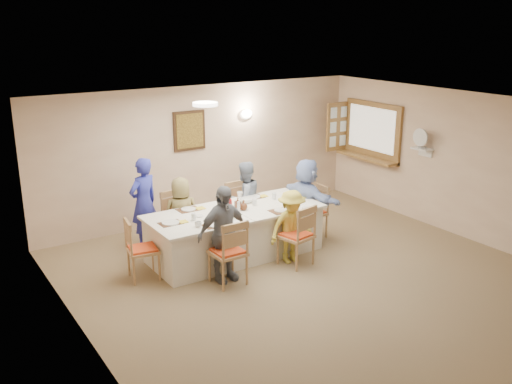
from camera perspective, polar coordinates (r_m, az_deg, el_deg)
ground at (r=8.32m, az=6.49°, el=-9.09°), size 7.00×7.00×0.00m
room_walls at (r=7.78m, az=6.86°, el=0.99°), size 7.00×7.00×7.00m
wall_picture at (r=10.42m, az=-6.68°, el=6.11°), size 0.62×0.05×0.72m
wall_sconce at (r=10.95m, az=-0.98°, el=7.80°), size 0.26×0.09×0.18m
ceiling_light at (r=8.26m, az=-5.10°, el=8.75°), size 0.36×0.36×0.05m
serving_hatch at (r=11.62m, az=11.58°, el=5.99°), size 0.06×1.50×1.15m
hatch_sill at (r=11.65m, az=11.00°, el=3.41°), size 0.30×1.50×0.05m
shutter_door at (r=12.00m, az=8.14°, el=6.50°), size 0.55×0.04×1.00m
fan_shelf at (r=10.68m, az=16.28°, el=4.16°), size 0.22×0.36×0.03m
desk_fan at (r=10.63m, az=16.23°, el=4.93°), size 0.30×0.30×0.28m
dining_table at (r=9.07m, az=-2.10°, el=-4.12°), size 2.78×1.18×0.76m
chair_back_left at (r=9.44m, az=-7.74°, el=-2.80°), size 0.51×0.51×0.95m
chair_back_right at (r=9.98m, az=-1.50°, el=-1.65°), size 0.47×0.47×0.91m
chair_front_left at (r=8.10m, az=-2.84°, el=-5.92°), size 0.48×0.48×0.98m
chair_front_right at (r=8.72m, az=4.01°, el=-4.27°), size 0.55×0.55×0.97m
chair_left_end at (r=8.41m, az=-11.24°, el=-5.58°), size 0.51×0.51×0.93m
chair_right_end at (r=9.88m, az=5.64°, el=-1.95°), size 0.45×0.45×0.91m
diner_back_left at (r=9.29m, az=-7.45°, el=-2.22°), size 0.75×0.62×1.22m
diner_back_right at (r=9.82m, az=-1.15°, el=-0.72°), size 0.79×0.69×1.32m
diner_front_left at (r=8.12m, az=-3.29°, el=-4.21°), size 0.88×0.46×1.42m
diner_front_right at (r=8.78m, az=3.55°, el=-3.48°), size 0.78×0.48×1.16m
diner_right_end at (r=9.72m, az=5.08°, el=-0.71°), size 1.35×0.58×1.40m
caregiver at (r=9.49m, az=-11.17°, el=-1.08°), size 0.78×0.71×1.51m
placemat_fl at (r=8.31m, az=-4.19°, el=-3.33°), size 0.32×0.24×0.01m
plate_fl at (r=8.31m, az=-4.19°, el=-3.26°), size 0.24×0.24×0.02m
napkin_fl at (r=8.35m, az=-2.94°, el=-3.16°), size 0.13×0.13×0.01m
placemat_fr at (r=8.92m, az=2.58°, el=-1.88°), size 0.37×0.27×0.01m
plate_fr at (r=8.91m, az=2.58°, el=-1.82°), size 0.23×0.23×0.01m
napkin_fr at (r=8.98m, az=3.70°, el=-1.72°), size 0.13×0.13×0.01m
placemat_bl at (r=9.02m, az=-6.77°, el=-1.76°), size 0.35×0.26×0.01m
plate_bl at (r=9.02m, az=-6.77°, el=-1.70°), size 0.23×0.23×0.01m
napkin_bl at (r=9.05m, az=-5.61°, el=-1.61°), size 0.14×0.14×0.01m
placemat_br at (r=9.58m, az=-0.33°, el=-0.53°), size 0.35×0.26×0.01m
plate_br at (r=9.57m, az=-0.33°, el=-0.47°), size 0.26×0.26×0.02m
napkin_br at (r=9.63m, az=0.73°, el=-0.39°), size 0.13×0.13×0.01m
placemat_le at (r=8.46m, az=-8.54°, el=-3.11°), size 0.33×0.24×0.01m
plate_le at (r=8.46m, az=-8.54°, el=-3.05°), size 0.26×0.26×0.02m
napkin_le at (r=8.49m, az=-7.29°, el=-2.95°), size 0.13×0.13×0.01m
placemat_re at (r=9.53m, az=3.67°, el=-0.65°), size 0.32×0.24×0.01m
plate_re at (r=9.53m, az=3.67°, el=-0.59°), size 0.26×0.26×0.02m
napkin_re at (r=9.59m, az=4.71°, el=-0.51°), size 0.15×0.15×0.01m
teacup_a at (r=8.27m, az=-5.81°, el=-3.21°), size 0.14×0.14×0.08m
teacup_b at (r=9.58m, az=-1.62°, el=-0.26°), size 0.12×0.12×0.09m
bowl_a at (r=8.59m, az=-2.71°, el=-2.47°), size 0.30×0.30×0.05m
bowl_b at (r=9.31m, az=-0.92°, el=-0.84°), size 0.33×0.33×0.07m
condiment_ketchup at (r=8.91m, az=-2.69°, el=-1.09°), size 0.13×0.13×0.25m
condiment_brown at (r=8.97m, az=-1.84°, el=-1.15°), size 0.11×0.11×0.19m
condiment_malt at (r=8.93m, az=-1.26°, el=-1.32°), size 0.13×0.13×0.16m
drinking_glass at (r=8.89m, az=-3.12°, el=-1.59°), size 0.06×0.06×0.10m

